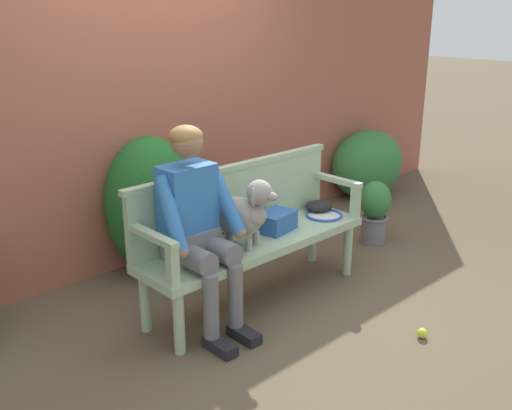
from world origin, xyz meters
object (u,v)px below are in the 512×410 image
Objects in this scene: person_seated at (196,221)px; dog_on_bench at (244,213)px; tennis_racket at (323,214)px; sports_bag at (276,221)px; tennis_ball at (422,333)px; baseball_glove at (319,206)px; potted_plant at (375,210)px; garden_bench at (256,247)px.

dog_on_bench is (0.38, -0.03, -0.03)m from person_seated.
sports_bag reaches higher than tennis_racket.
baseball_glove is at bearing 74.03° from tennis_ball.
person_seated is at bearing -177.87° from potted_plant.
garden_bench is 0.63m from person_seated.
person_seated is 2.35× the size of potted_plant.
dog_on_bench is at bearing -146.14° from baseball_glove.
person_seated is at bearing -177.71° from sports_bag.
tennis_racket is 1.24m from tennis_ball.
tennis_ball is 0.12× the size of potted_plant.
tennis_ball is (-0.30, -1.12, -0.45)m from tennis_racket.
person_seated reaches higher than dog_on_bench.
baseball_glove is (0.91, 0.11, -0.20)m from dog_on_bench.
tennis_racket is 8.65× the size of tennis_ball.
garden_bench is 3.14× the size of potted_plant.
dog_on_bench is 7.28× the size of tennis_ball.
person_seated is at bearing -179.46° from tennis_racket.
person_seated is at bearing 176.21° from dog_on_bench.
baseball_glove is 0.38× the size of potted_plant.
person_seated reaches higher than sports_bag.
potted_plant is at bearing 25.63° from baseball_glove.
tennis_ball is (-0.34, -1.19, -0.49)m from baseball_glove.
sports_bag is 4.24× the size of tennis_ball.
baseball_glove is at bearing 5.79° from garden_bench.
tennis_ball is at bearing -49.34° from person_seated.
tennis_racket is 0.50m from sports_bag.
dog_on_bench is at bearing 117.61° from tennis_ball.
potted_plant is (1.09, 1.18, 0.28)m from tennis_ball.
person_seated is 2.36× the size of tennis_racket.
tennis_racket is 0.81m from potted_plant.
tennis_ball is (0.95, -1.10, -0.71)m from person_seated.
sports_bag is 1.31m from potted_plant.
sports_bag is at bearing 2.29° from person_seated.
sports_bag is (0.75, 0.03, -0.20)m from person_seated.
garden_bench is 0.34m from dog_on_bench.
garden_bench is 6.41× the size of sports_bag.
dog_on_bench is at bearing -3.79° from person_seated.
tennis_racket is at bearing 2.47° from dog_on_bench.
tennis_racket is 2.04× the size of sports_bag.
person_seated is 1.31m from baseball_glove.
tennis_racket is at bearing 0.54° from person_seated.
garden_bench is 3.73× the size of dog_on_bench.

